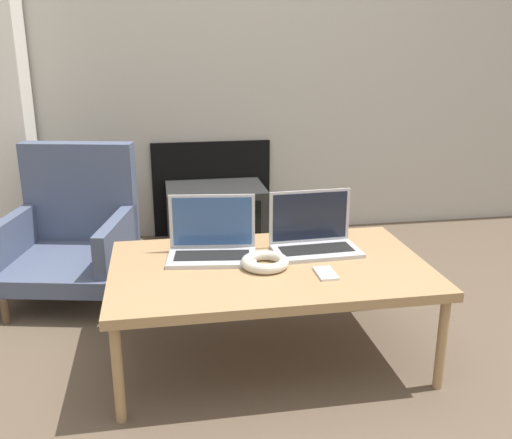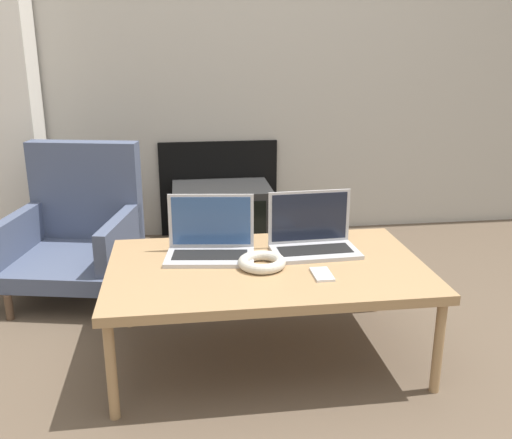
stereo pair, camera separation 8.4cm
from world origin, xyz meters
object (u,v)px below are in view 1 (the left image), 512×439
at_px(laptop_right, 314,237).
at_px(armchair, 72,229).
at_px(tv, 216,216).
at_px(headphones, 265,262).
at_px(laptop_left, 212,242).
at_px(phone, 326,273).

distance_m(laptop_right, armchair, 1.28).
bearing_deg(armchair, tv, 44.86).
height_order(headphones, tv, headphones).
xyz_separation_m(laptop_left, armchair, (-0.64, 0.72, -0.14)).
height_order(laptop_left, phone, laptop_left).
distance_m(headphones, tv, 1.38).
xyz_separation_m(laptop_left, laptop_right, (0.42, 0.00, 0.00)).
distance_m(laptop_left, phone, 0.47).
relative_size(laptop_left, laptop_right, 1.04).
bearing_deg(laptop_left, phone, -26.31).
relative_size(headphones, tv, 0.31).
xyz_separation_m(laptop_left, phone, (0.39, -0.26, -0.05)).
bearing_deg(phone, laptop_left, 146.13).
relative_size(headphones, armchair, 0.24).
xyz_separation_m(headphones, tv, (-0.05, 1.36, -0.23)).
relative_size(headphones, phone, 1.47).
distance_m(headphones, phone, 0.23).
bearing_deg(tv, laptop_right, -77.01).
xyz_separation_m(phone, tv, (-0.25, 1.47, -0.21)).
bearing_deg(laptop_left, headphones, -32.04).
bearing_deg(tv, phone, -80.20).
bearing_deg(laptop_right, phone, -97.88).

